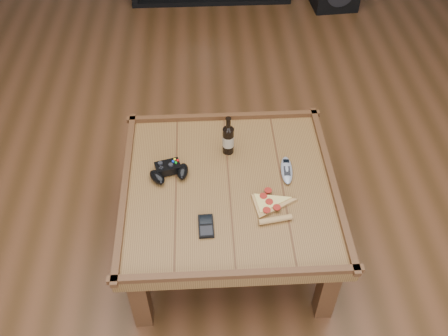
{
  "coord_description": "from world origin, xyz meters",
  "views": [
    {
      "loc": [
        -0.1,
        -1.55,
        2.2
      ],
      "look_at": [
        -0.02,
        0.05,
        0.52
      ],
      "focal_mm": 40.0,
      "sensor_mm": 36.0,
      "label": 1
    }
  ],
  "objects_px": {
    "coffee_table": "(229,194)",
    "smartphone": "(206,226)",
    "beer_bottle": "(228,138)",
    "remote_control": "(287,170)",
    "game_controller": "(169,171)",
    "pizza_slice": "(270,206)"
  },
  "relations": [
    {
      "from": "pizza_slice",
      "to": "smartphone",
      "type": "height_order",
      "value": "pizza_slice"
    },
    {
      "from": "remote_control",
      "to": "coffee_table",
      "type": "bearing_deg",
      "value": -161.01
    },
    {
      "from": "coffee_table",
      "to": "beer_bottle",
      "type": "height_order",
      "value": "beer_bottle"
    },
    {
      "from": "game_controller",
      "to": "smartphone",
      "type": "bearing_deg",
      "value": -77.14
    },
    {
      "from": "beer_bottle",
      "to": "game_controller",
      "type": "distance_m",
      "value": 0.33
    },
    {
      "from": "beer_bottle",
      "to": "pizza_slice",
      "type": "distance_m",
      "value": 0.41
    },
    {
      "from": "remote_control",
      "to": "beer_bottle",
      "type": "bearing_deg",
      "value": 154.25
    },
    {
      "from": "beer_bottle",
      "to": "pizza_slice",
      "type": "xyz_separation_m",
      "value": [
        0.17,
        -0.37,
        -0.08
      ]
    },
    {
      "from": "coffee_table",
      "to": "game_controller",
      "type": "relative_size",
      "value": 5.06
    },
    {
      "from": "beer_bottle",
      "to": "smartphone",
      "type": "height_order",
      "value": "beer_bottle"
    },
    {
      "from": "coffee_table",
      "to": "beer_bottle",
      "type": "relative_size",
      "value": 4.72
    },
    {
      "from": "coffee_table",
      "to": "smartphone",
      "type": "distance_m",
      "value": 0.27
    },
    {
      "from": "pizza_slice",
      "to": "game_controller",
      "type": "bearing_deg",
      "value": 145.18
    },
    {
      "from": "coffee_table",
      "to": "beer_bottle",
      "type": "bearing_deg",
      "value": 87.98
    },
    {
      "from": "smartphone",
      "to": "remote_control",
      "type": "xyz_separation_m",
      "value": [
        0.4,
        0.31,
        0.01
      ]
    },
    {
      "from": "pizza_slice",
      "to": "smartphone",
      "type": "bearing_deg",
      "value": -170.32
    },
    {
      "from": "pizza_slice",
      "to": "beer_bottle",
      "type": "bearing_deg",
      "value": 105.4
    },
    {
      "from": "beer_bottle",
      "to": "smartphone",
      "type": "relative_size",
      "value": 1.77
    },
    {
      "from": "smartphone",
      "to": "beer_bottle",
      "type": "bearing_deg",
      "value": 73.6
    },
    {
      "from": "beer_bottle",
      "to": "game_controller",
      "type": "relative_size",
      "value": 1.07
    },
    {
      "from": "smartphone",
      "to": "coffee_table",
      "type": "bearing_deg",
      "value": 62.38
    },
    {
      "from": "smartphone",
      "to": "game_controller",
      "type": "bearing_deg",
      "value": 115.95
    }
  ]
}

